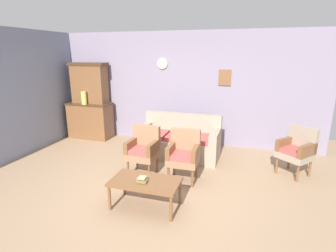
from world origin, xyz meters
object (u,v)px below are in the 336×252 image
vase_on_cabinet (84,98)px  armchair_by_doorway (144,148)px  floral_couch (179,142)px  book_stack_on_table (142,180)px  coffee_table (145,183)px  side_cabinet (91,120)px  armchair_near_couch_end (184,153)px  wingback_chair_by_fireplace (297,149)px

vase_on_cabinet → armchair_by_doorway: (2.21, -1.47, -0.60)m
floral_couch → book_stack_on_table: 2.14m
vase_on_cabinet → coffee_table: vase_on_cabinet is taller
side_cabinet → vase_on_cabinet: (-0.03, -0.17, 0.63)m
armchair_near_couch_end → coffee_table: size_ratio=0.90×
side_cabinet → coffee_table: (2.63, -2.68, -0.09)m
side_cabinet → coffee_table: side_cabinet is taller
side_cabinet → armchair_by_doorway: size_ratio=1.28×
side_cabinet → coffee_table: bearing=-45.5°
vase_on_cabinet → coffee_table: (2.65, -2.50, -0.72)m
vase_on_cabinet → floral_couch: bearing=-9.3°
vase_on_cabinet → book_stack_on_table: vase_on_cabinet is taller
vase_on_cabinet → armchair_near_couch_end: bearing=-26.6°
side_cabinet → wingback_chair_by_fireplace: side_cabinet is taller
vase_on_cabinet → book_stack_on_table: bearing=-44.3°
armchair_by_doorway → floral_couch: bearing=68.5°
armchair_near_couch_end → coffee_table: armchair_near_couch_end is taller
floral_couch → armchair_by_doorway: same height
floral_couch → book_stack_on_table: bearing=-89.7°
vase_on_cabinet → armchair_near_couch_end: size_ratio=0.37×
coffee_table → book_stack_on_table: bearing=-108.3°
side_cabinet → floral_couch: size_ratio=0.67×
side_cabinet → coffee_table: 3.75m
side_cabinet → armchair_by_doorway: side_cabinet is taller
floral_couch → armchair_near_couch_end: bearing=-71.5°
armchair_near_couch_end → book_stack_on_table: armchair_near_couch_end is taller
side_cabinet → floral_couch: (2.60, -0.60, -0.14)m
vase_on_cabinet → floral_couch: 2.77m
wingback_chair_by_fireplace → coffee_table: (-2.26, -1.82, -0.12)m
armchair_near_couch_end → wingback_chair_by_fireplace: bearing=22.7°
coffee_table → armchair_near_couch_end: bearing=72.2°
armchair_near_couch_end → side_cabinet: bearing=150.6°
vase_on_cabinet → armchair_near_couch_end: (2.98, -1.49, -0.60)m
wingback_chair_by_fireplace → side_cabinet: bearing=170.1°
armchair_near_couch_end → coffee_table: (-0.32, -1.01, -0.12)m
wingback_chair_by_fireplace → coffee_table: wingback_chair_by_fireplace is taller
wingback_chair_by_fireplace → book_stack_on_table: (-2.28, -1.88, -0.04)m
side_cabinet → coffee_table: size_ratio=1.16×
side_cabinet → wingback_chair_by_fireplace: bearing=-9.9°
vase_on_cabinet → book_stack_on_table: 3.73m
armchair_by_doorway → armchair_near_couch_end: (0.77, -0.02, 0.00)m
vase_on_cabinet → side_cabinet: bearing=81.5°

